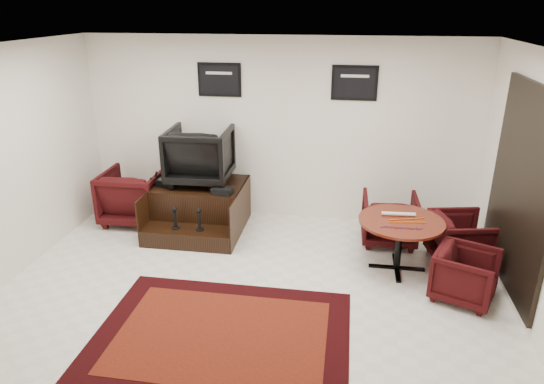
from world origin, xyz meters
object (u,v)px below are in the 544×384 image
(shine_podium, at_px, (200,208))
(shine_chair, at_px, (200,153))
(table_chair_back, at_px, (389,217))
(table_chair_window, at_px, (462,237))
(table_chair_corner, at_px, (466,273))
(meeting_table, at_px, (401,226))
(armchair_side, at_px, (134,193))

(shine_podium, relative_size, shine_chair, 1.48)
(table_chair_back, height_order, table_chair_window, table_chair_back)
(table_chair_corner, bearing_deg, shine_podium, 92.02)
(shine_podium, height_order, table_chair_corner, shine_podium)
(shine_podium, xyz_separation_m, table_chair_window, (3.70, -0.49, 0.05))
(table_chair_back, bearing_deg, shine_podium, -1.43)
(shine_chair, relative_size, table_chair_window, 1.27)
(shine_chair, distance_m, meeting_table, 3.08)
(shine_podium, relative_size, armchair_side, 1.50)
(table_chair_back, bearing_deg, shine_chair, -4.31)
(shine_podium, height_order, shine_chair, shine_chair)
(armchair_side, relative_size, meeting_table, 0.86)
(meeting_table, xyz_separation_m, table_chair_back, (-0.07, 0.78, -0.22))
(shine_podium, height_order, table_chair_window, table_chair_window)
(table_chair_corner, bearing_deg, meeting_table, 74.33)
(shine_podium, distance_m, table_chair_window, 3.74)
(shine_podium, xyz_separation_m, shine_chair, (0.00, 0.14, 0.84))
(armchair_side, height_order, table_chair_corner, armchair_side)
(shine_chair, distance_m, table_chair_back, 2.92)
(shine_chair, distance_m, table_chair_window, 3.84)
(meeting_table, height_order, table_chair_back, table_chair_back)
(shine_podium, bearing_deg, armchair_side, 175.98)
(armchair_side, bearing_deg, table_chair_window, 172.07)
(table_chair_back, bearing_deg, table_chair_corner, 119.12)
(shine_podium, relative_size, table_chair_window, 1.88)
(table_chair_corner, bearing_deg, armchair_side, 95.75)
(table_chair_window, xyz_separation_m, table_chair_corner, (-0.12, -0.88, -0.03))
(shine_chair, xyz_separation_m, table_chair_window, (3.70, -0.64, -0.79))
(meeting_table, bearing_deg, shine_podium, 164.24)
(meeting_table, height_order, table_chair_corner, meeting_table)
(shine_podium, xyz_separation_m, table_chair_corner, (3.58, -1.38, 0.02))
(shine_podium, relative_size, meeting_table, 1.29)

